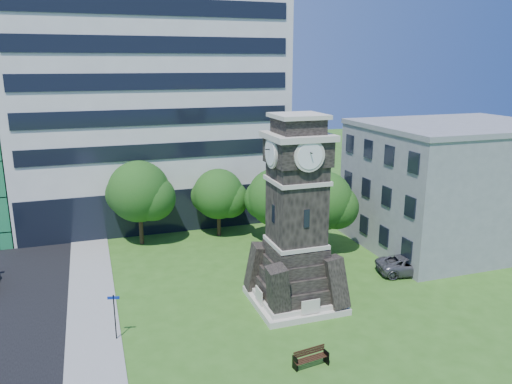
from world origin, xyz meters
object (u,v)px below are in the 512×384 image
object	(u,v)px
clock_tower	(296,226)
car_east_lot	(410,265)
street_sign	(114,312)
park_bench	(310,357)

from	to	relation	value
clock_tower	car_east_lot	bearing A→B (deg)	8.89
clock_tower	street_sign	xyz separation A→B (m)	(-11.27, -0.90, -3.57)
street_sign	park_bench	bearing A→B (deg)	-18.31
park_bench	car_east_lot	bearing A→B (deg)	27.15
park_bench	street_sign	distance (m)	11.03
clock_tower	park_bench	bearing A→B (deg)	-106.40
clock_tower	park_bench	xyz separation A→B (m)	(-1.98, -6.72, -4.77)
car_east_lot	park_bench	xyz separation A→B (m)	(-11.90, -8.27, -0.18)
clock_tower	park_bench	size ratio (longest dim) A/B	6.57
park_bench	street_sign	xyz separation A→B (m)	(-9.29, 5.81, 1.21)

